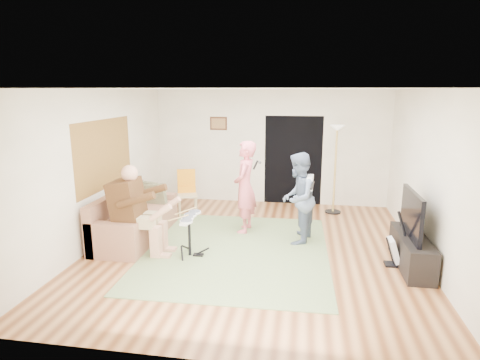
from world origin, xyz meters
name	(u,v)px	position (x,y,z in m)	size (l,w,h in m)	color
floor	(254,249)	(0.00, 0.00, 0.00)	(6.00, 6.00, 0.00)	brown
walls	(254,172)	(0.00, 0.00, 1.35)	(5.50, 6.00, 2.70)	white
ceiling	(255,89)	(0.00, 0.00, 2.70)	(6.00, 6.00, 0.00)	white
window_blinds	(105,154)	(-2.74, 0.20, 1.55)	(2.05, 2.05, 0.00)	olive
doorway	(293,161)	(0.55, 2.99, 1.05)	(2.10, 2.10, 0.00)	black
picture_frame	(218,123)	(-1.25, 2.99, 1.90)	(0.42, 0.03, 0.32)	#3F2314
area_rug	(237,250)	(-0.26, -0.13, 0.01)	(3.04, 3.64, 0.02)	#667D4C
sofa	(132,223)	(-2.30, 0.18, 0.29)	(0.88, 2.14, 0.86)	#94634A
drummer	(139,220)	(-1.85, -0.47, 0.58)	(0.98, 0.55, 1.50)	#492C14
drum_kit	(190,238)	(-1.00, -0.47, 0.31)	(0.39, 0.69, 0.72)	black
singer	(245,187)	(-0.28, 0.85, 0.88)	(0.64, 0.42, 1.76)	#DC5F6C
microphone	(256,165)	(-0.08, 0.85, 1.32)	(0.06, 0.06, 0.24)	black
guitarist	(298,198)	(0.73, 0.46, 0.81)	(0.79, 0.62, 1.63)	slate
guitar_held	(310,183)	(0.93, 0.46, 1.11)	(0.12, 0.60, 0.26)	white
guitar_spare	(394,250)	(2.25, -0.32, 0.25)	(0.32, 0.29, 0.89)	black
torchiere_lamp	(336,154)	(1.49, 2.37, 1.34)	(0.35, 0.35, 1.95)	black
dining_chair	(188,199)	(-1.69, 1.76, 0.35)	(0.53, 0.56, 0.98)	tan
tv_cabinet	(412,252)	(2.50, -0.32, 0.25)	(0.40, 1.40, 0.50)	black
television	(412,214)	(2.45, -0.32, 0.85)	(0.06, 1.10, 0.70)	black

